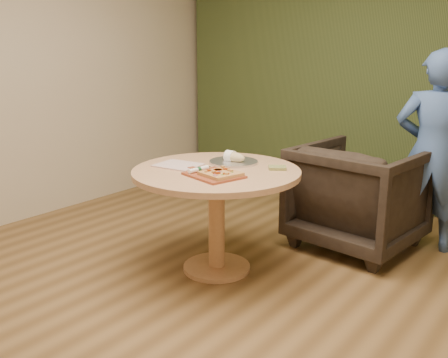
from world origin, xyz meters
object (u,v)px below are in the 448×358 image
pedestal_table (216,189)px  person_standing (432,152)px  pizza_paddle (213,175)px  cutlery_roll (199,169)px  flatbread_pizza (221,173)px  armchair (359,191)px  bread_roll (233,157)px  serving_tray (234,162)px

pedestal_table → person_standing: size_ratio=0.75×
pedestal_table → pizza_paddle: 0.24m
pedestal_table → cutlery_roll: (-0.02, -0.17, 0.17)m
person_standing → pedestal_table: bearing=34.9°
pedestal_table → flatbread_pizza: size_ratio=4.37×
pedestal_table → cutlery_roll: bearing=-95.2°
cutlery_roll → pedestal_table: bearing=90.3°
person_standing → armchair: bearing=17.2°
pedestal_table → bread_roll: bread_roll is taller
armchair → person_standing: bearing=-140.0°
pedestal_table → cutlery_roll: cutlery_roll is taller
pedestal_table → cutlery_roll: size_ratio=5.85×
pedestal_table → person_standing: (1.06, 1.35, 0.17)m
flatbread_pizza → person_standing: person_standing is taller
flatbread_pizza → armchair: bearing=69.6°
flatbread_pizza → serving_tray: 0.43m
flatbread_pizza → armchair: size_ratio=0.29×
pedestal_table → bread_roll: (-0.03, 0.23, 0.18)m
pizza_paddle → flatbread_pizza: (0.06, 0.00, 0.02)m
serving_tray → bread_roll: bread_roll is taller
flatbread_pizza → person_standing: size_ratio=0.17×
cutlery_roll → person_standing: (1.07, 1.52, 0.00)m
pedestal_table → bread_roll: bearing=98.0°
bread_roll → cutlery_roll: bearing=-87.6°
cutlery_roll → person_standing: bearing=60.3°
bread_roll → armchair: (0.65, 0.82, -0.33)m
cutlery_roll → armchair: 1.41m
person_standing → bread_roll: bearing=28.8°
flatbread_pizza → bread_roll: 0.44m
flatbread_pizza → serving_tray: size_ratio=0.75×
pedestal_table → serving_tray: 0.28m
pizza_paddle → cutlery_roll: cutlery_roll is taller
flatbread_pizza → cutlery_roll: bearing=-176.4°
pedestal_table → flatbread_pizza: (0.16, -0.16, 0.17)m
serving_tray → person_standing: size_ratio=0.23×
pedestal_table → pizza_paddle: (0.10, -0.16, 0.15)m
pizza_paddle → armchair: size_ratio=0.51×
serving_tray → armchair: size_ratio=0.39×
cutlery_roll → bread_roll: bread_roll is taller
pizza_paddle → armchair: 1.35m
flatbread_pizza → armchair: (0.45, 1.21, -0.32)m
bread_roll → armchair: size_ratio=0.21×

